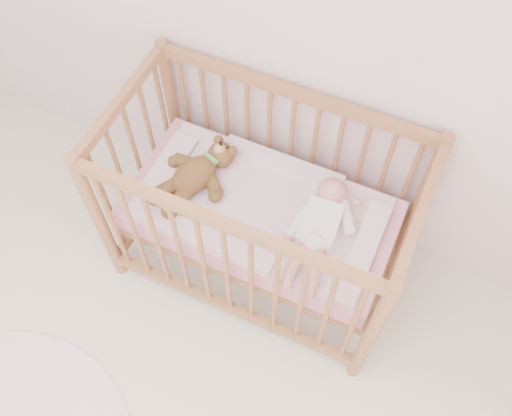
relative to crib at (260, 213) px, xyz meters
The scene contains 5 objects.
crib is the anchor object (origin of this frame).
mattress 0.01m from the crib, ahead, with size 1.22×0.62×0.13m, color pink.
blanket 0.06m from the crib, ahead, with size 1.10×0.58×0.06m, color #D290A5, non-canonical shape.
baby 0.32m from the crib, ahead, with size 0.29×0.60×0.14m, color white, non-canonical shape.
teddy_bear 0.36m from the crib, behind, with size 0.35×0.50×0.14m, color brown, non-canonical shape.
Camera 1 is at (0.80, 0.35, 2.76)m, focal length 40.00 mm.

